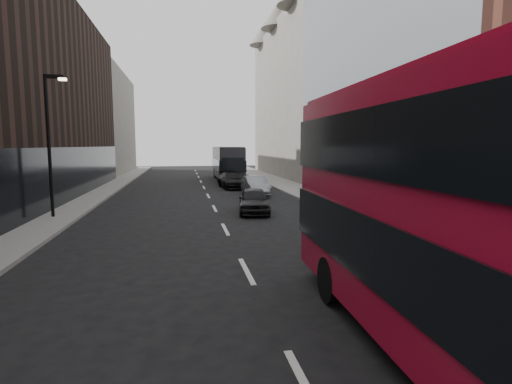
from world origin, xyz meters
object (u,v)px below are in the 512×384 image
street_lamp (50,136)px  car_c (232,180)px  car_b (255,186)px  car_a (254,200)px  grey_bus (227,162)px  red_bus (506,217)px

street_lamp → car_c: 17.21m
car_b → car_c: (-1.13, 5.08, -0.02)m
car_a → car_b: bearing=87.2°
grey_bus → car_b: bearing=-86.5°
street_lamp → grey_bus: (11.13, 21.33, -2.28)m
red_bus → car_a: 16.87m
street_lamp → car_c: bearing=50.9°
grey_bus → car_c: bearing=-92.7°
red_bus → car_b: (0.88, 24.58, -2.00)m
grey_bus → car_c: 8.36m
street_lamp → car_a: street_lamp is taller
grey_bus → car_b: size_ratio=2.56×
car_a → car_b: size_ratio=0.95×
grey_bus → car_b: 13.40m
car_a → grey_bus: bearing=95.6°
red_bus → grey_bus: size_ratio=1.10×
red_bus → car_a: red_bus is taller
street_lamp → grey_bus: street_lamp is taller
grey_bus → red_bus: bearing=-89.6°
red_bus → car_b: red_bus is taller
red_bus → grey_bus: 37.92m
car_c → grey_bus: bearing=81.5°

